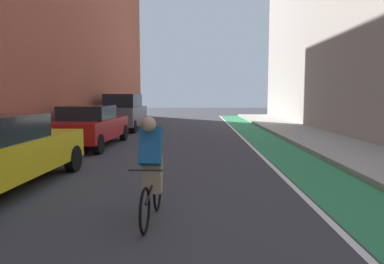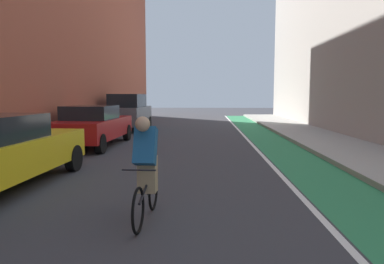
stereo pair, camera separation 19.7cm
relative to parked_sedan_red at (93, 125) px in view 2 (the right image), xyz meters
The scene contains 8 objects.
ground_plane 3.73m from the parked_sedan_red, 22.91° to the right, with size 86.72×86.72×0.00m, color #38383D.
bike_lane_paint 7.03m from the parked_sedan_red, ahead, with size 1.60×39.42×0.00m, color #2D8451.
lane_divider_stripe 6.14m from the parked_sedan_red, ahead, with size 0.12×39.42×0.00m, color white.
sidewalk_right 9.19m from the parked_sedan_red, ahead, with size 2.75×39.42×0.14m, color #A8A59E.
building_facade_right 12.90m from the parked_sedan_red, 12.42° to the left, with size 2.40×35.42×11.04m, color #B2ADA3.
parked_sedan_red is the anchor object (origin of this frame).
parked_suv_gray 6.28m from the parked_sedan_red, 90.00° to the left, with size 1.89×4.49×1.98m.
cyclist_mid 8.58m from the parked_sedan_red, 67.00° to the right, with size 0.48×1.70×1.61m.
Camera 2 is at (0.90, 3.93, 1.91)m, focal length 33.42 mm.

